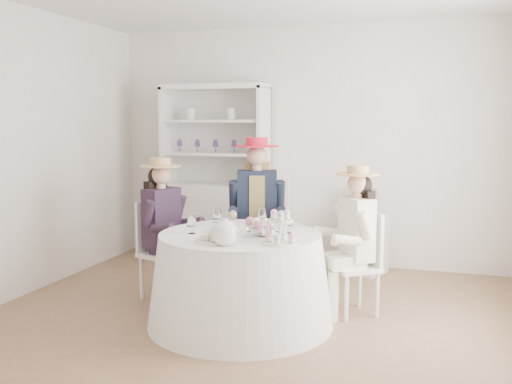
% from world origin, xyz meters
% --- Properties ---
extents(ground, '(4.50, 4.50, 0.00)m').
position_xyz_m(ground, '(0.00, 0.00, 0.00)').
color(ground, brown).
rests_on(ground, ground).
extents(wall_back, '(4.50, 0.00, 4.50)m').
position_xyz_m(wall_back, '(0.00, 2.00, 1.35)').
color(wall_back, silver).
rests_on(wall_back, ground).
extents(wall_front, '(4.50, 0.00, 4.50)m').
position_xyz_m(wall_front, '(0.00, -2.00, 1.35)').
color(wall_front, silver).
rests_on(wall_front, ground).
extents(wall_left, '(0.00, 4.50, 4.50)m').
position_xyz_m(wall_left, '(-2.25, 0.00, 1.35)').
color(wall_left, silver).
rests_on(wall_left, ground).
extents(tea_table, '(1.50, 1.50, 0.75)m').
position_xyz_m(tea_table, '(-0.05, -0.17, 0.37)').
color(tea_table, white).
rests_on(tea_table, ground).
extents(hutch, '(1.31, 0.70, 2.05)m').
position_xyz_m(hutch, '(-1.00, 1.73, 0.73)').
color(hutch, silver).
rests_on(hutch, ground).
extents(side_table, '(0.52, 0.52, 0.63)m').
position_xyz_m(side_table, '(0.71, 1.71, 0.32)').
color(side_table, silver).
rests_on(side_table, ground).
extents(hatbox, '(0.36, 0.36, 0.27)m').
position_xyz_m(hatbox, '(0.71, 1.71, 0.77)').
color(hatbox, black).
rests_on(hatbox, side_table).
extents(guest_left, '(0.54, 0.49, 1.31)m').
position_xyz_m(guest_left, '(-0.93, 0.24, 0.74)').
color(guest_left, silver).
rests_on(guest_left, ground).
extents(guest_mid, '(0.56, 0.61, 1.48)m').
position_xyz_m(guest_mid, '(-0.21, 0.80, 0.84)').
color(guest_mid, silver).
rests_on(guest_mid, ground).
extents(guest_right, '(0.55, 0.52, 1.28)m').
position_xyz_m(guest_right, '(0.79, 0.33, 0.72)').
color(guest_right, silver).
rests_on(guest_right, ground).
extents(spare_chair, '(0.45, 0.45, 1.04)m').
position_xyz_m(spare_chair, '(-0.24, 1.48, 0.56)').
color(spare_chair, silver).
rests_on(spare_chair, ground).
extents(teacup_a, '(0.09, 0.09, 0.07)m').
position_xyz_m(teacup_a, '(-0.27, 0.05, 0.78)').
color(teacup_a, white).
rests_on(teacup_a, tea_table).
extents(teacup_b, '(0.08, 0.08, 0.06)m').
position_xyz_m(teacup_b, '(-0.05, 0.14, 0.78)').
color(teacup_b, white).
rests_on(teacup_b, tea_table).
extents(teacup_c, '(0.10, 0.10, 0.07)m').
position_xyz_m(teacup_c, '(0.14, 0.02, 0.78)').
color(teacup_c, white).
rests_on(teacup_c, tea_table).
extents(flower_bowl, '(0.29, 0.29, 0.06)m').
position_xyz_m(flower_bowl, '(0.18, -0.20, 0.78)').
color(flower_bowl, white).
rests_on(flower_bowl, tea_table).
extents(flower_arrangement, '(0.19, 0.19, 0.07)m').
position_xyz_m(flower_arrangement, '(0.15, -0.25, 0.84)').
color(flower_arrangement, '#D26985').
rests_on(flower_arrangement, tea_table).
extents(table_teapot, '(0.28, 0.20, 0.21)m').
position_xyz_m(table_teapot, '(-0.01, -0.61, 0.84)').
color(table_teapot, white).
rests_on(table_teapot, tea_table).
extents(sandwich_plate, '(0.28, 0.28, 0.06)m').
position_xyz_m(sandwich_plate, '(-0.13, -0.52, 0.76)').
color(sandwich_plate, white).
rests_on(sandwich_plate, tea_table).
extents(cupcake_stand, '(0.26, 0.26, 0.24)m').
position_xyz_m(cupcake_stand, '(0.36, -0.44, 0.84)').
color(cupcake_stand, white).
rests_on(cupcake_stand, tea_table).
extents(stemware_set, '(0.80, 0.84, 0.15)m').
position_xyz_m(stemware_set, '(-0.05, -0.17, 0.82)').
color(stemware_set, white).
rests_on(stemware_set, tea_table).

